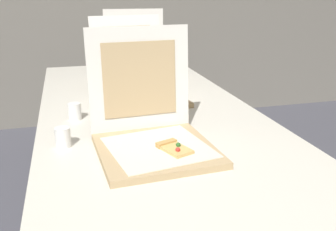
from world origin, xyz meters
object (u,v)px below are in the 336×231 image
Objects in this scene: pizza_box_middle at (139,88)px; cup_white_mid at (75,111)px; pizza_box_front at (153,133)px; pizza_box_back at (137,68)px; table at (153,126)px; cup_white_near_center at (63,137)px.

pizza_box_middle is 0.40m from cup_white_mid.
pizza_box_back is at bearing 78.67° from pizza_box_front.
table is 0.30m from pizza_box_middle.
pizza_box_back is at bearing 84.03° from table.
cup_white_near_center and cup_white_mid have the same top height.
table is at bearing 73.98° from pizza_box_front.
cup_white_near_center is at bearing -99.91° from cup_white_mid.
pizza_box_middle is at bearing 54.59° from cup_white_near_center.
pizza_box_middle is 1.23× the size of pizza_box_back.
cup_white_mid is (-0.40, -0.71, -0.02)m from pizza_box_back.
cup_white_mid is (-0.32, 0.05, 0.08)m from table.
cup_white_near_center is at bearing -147.33° from table.
table is at bearing -8.06° from cup_white_mid.
pizza_box_back reaches higher than cup_white_mid.
pizza_box_front is 6.10× the size of cup_white_mid.
pizza_box_middle is (-0.00, 0.28, 0.10)m from table.
pizza_box_front is 0.62m from pizza_box_middle.
cup_white_near_center is 0.29m from cup_white_mid.
cup_white_mid reaches higher than table.
pizza_box_middle reaches higher than cup_white_near_center.
table is 5.62× the size of pizza_box_front.
pizza_box_middle is 7.25× the size of cup_white_near_center.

